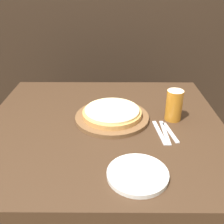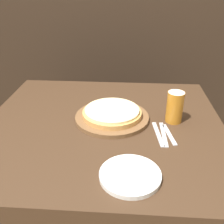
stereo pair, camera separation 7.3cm
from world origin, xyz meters
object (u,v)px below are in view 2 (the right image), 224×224
(dinner_plate, at_px, (130,175))
(spoon, at_px, (169,134))
(beer_glass, at_px, (175,106))
(fork, at_px, (158,134))
(dinner_knife, at_px, (164,134))
(pizza_on_board, at_px, (112,115))

(dinner_plate, relative_size, spoon, 1.30)
(beer_glass, xyz_separation_m, spoon, (-0.03, -0.13, -0.08))
(fork, xyz_separation_m, dinner_knife, (0.03, 0.00, 0.00))
(fork, distance_m, dinner_knife, 0.03)
(dinner_plate, bearing_deg, pizza_on_board, 102.70)
(fork, bearing_deg, dinner_plate, -113.05)
(pizza_on_board, height_order, spoon, pizza_on_board)
(beer_glass, relative_size, dinner_plate, 0.69)
(pizza_on_board, height_order, dinner_knife, pizza_on_board)
(dinner_knife, xyz_separation_m, spoon, (0.03, -0.00, 0.00))
(beer_glass, relative_size, spoon, 0.90)
(fork, relative_size, spoon, 1.18)
(spoon, bearing_deg, beer_glass, 75.01)
(dinner_knife, bearing_deg, spoon, -0.00)
(pizza_on_board, relative_size, fork, 1.81)
(beer_glass, height_order, spoon, beer_glass)
(beer_glass, bearing_deg, fork, -123.17)
(dinner_plate, height_order, spoon, dinner_plate)
(dinner_knife, bearing_deg, fork, 180.00)
(beer_glass, distance_m, fork, 0.17)
(dinner_plate, xyz_separation_m, spoon, (0.17, 0.29, -0.01))
(dinner_plate, bearing_deg, dinner_knife, 62.90)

